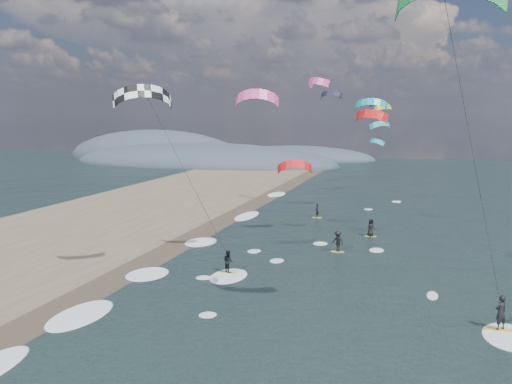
# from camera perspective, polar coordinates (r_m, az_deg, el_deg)

# --- Properties ---
(ground) EXTENTS (260.00, 260.00, 0.00)m
(ground) POSITION_cam_1_polar(r_m,az_deg,el_deg) (27.03, -5.44, -18.51)
(ground) COLOR black
(ground) RESTS_ON ground
(wet_sand_strip) EXTENTS (3.00, 240.00, 0.00)m
(wet_sand_strip) POSITION_cam_1_polar(r_m,az_deg,el_deg) (40.52, -16.16, -9.61)
(wet_sand_strip) COLOR #382D23
(wet_sand_strip) RESTS_ON ground
(coastal_hills) EXTENTS (80.00, 41.00, 15.00)m
(coastal_hills) POSITION_cam_1_polar(r_m,az_deg,el_deg) (141.52, -6.09, 3.10)
(coastal_hills) COLOR #3D4756
(coastal_hills) RESTS_ON ground
(kitesurfer_near_a) EXTENTS (8.19, 8.91, 18.49)m
(kitesurfer_near_a) POSITION_cam_1_polar(r_m,az_deg,el_deg) (27.97, 19.27, 12.80)
(kitesurfer_near_a) COLOR gold
(kitesurfer_near_a) RESTS_ON ground
(kitesurfer_near_b) EXTENTS (7.10, 9.03, 14.37)m
(kitesurfer_near_b) POSITION_cam_1_polar(r_m,az_deg,el_deg) (38.76, -8.28, 3.91)
(kitesurfer_near_b) COLOR gold
(kitesurfer_near_b) RESTS_ON ground
(far_kitesurfers) EXTENTS (7.92, 16.30, 1.86)m
(far_kitesurfers) POSITION_cam_1_polar(r_m,az_deg,el_deg) (54.20, 8.82, -3.94)
(far_kitesurfers) COLOR gold
(far_kitesurfers) RESTS_ON ground
(bg_kite_field) EXTENTS (12.51, 70.06, 10.07)m
(bg_kite_field) POSITION_cam_1_polar(r_m,az_deg,el_deg) (74.98, 9.39, 8.02)
(bg_kite_field) COLOR black
(bg_kite_field) RESTS_ON ground
(shoreline_surf) EXTENTS (2.40, 79.40, 0.11)m
(shoreline_surf) POSITION_cam_1_polar(r_m,az_deg,el_deg) (43.85, -11.46, -8.10)
(shoreline_surf) COLOR white
(shoreline_surf) RESTS_ON ground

